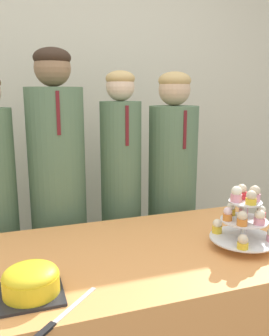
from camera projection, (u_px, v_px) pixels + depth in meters
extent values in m
cube|color=beige|center=(67.00, 103.00, 2.65)|extent=(9.00, 0.06, 2.70)
cube|color=#EF9951|center=(123.00, 334.00, 1.56)|extent=(1.63, 0.79, 0.77)
cube|color=#232328|center=(32.00, 294.00, 1.17)|extent=(0.20, 0.20, 0.01)
cylinder|color=yellow|center=(31.00, 284.00, 1.17)|extent=(0.19, 0.19, 0.06)
ellipsoid|color=yellow|center=(31.00, 274.00, 1.16)|extent=(0.18, 0.18, 0.06)
cube|color=silver|center=(76.00, 304.00, 1.12)|extent=(0.16, 0.16, 0.00)
cube|color=black|center=(43.00, 333.00, 0.99)|extent=(0.08, 0.08, 0.01)
cylinder|color=silver|center=(244.00, 224.00, 1.52)|extent=(0.02, 0.02, 0.21)
cylinder|color=silver|center=(243.00, 238.00, 1.53)|extent=(0.28, 0.28, 0.01)
cylinder|color=silver|center=(244.00, 220.00, 1.51)|extent=(0.20, 0.20, 0.01)
cylinder|color=silver|center=(245.00, 202.00, 1.50)|extent=(0.14, 0.14, 0.01)
cylinder|color=pink|center=(244.00, 225.00, 1.64)|extent=(0.04, 0.04, 0.03)
sphere|color=silver|center=(244.00, 220.00, 1.63)|extent=(0.04, 0.04, 0.04)
cylinder|color=yellow|center=(217.00, 229.00, 1.58)|extent=(0.04, 0.04, 0.03)
sphere|color=#F4E5C6|center=(217.00, 223.00, 1.58)|extent=(0.04, 0.04, 0.04)
cylinder|color=yellow|center=(243.00, 245.00, 1.42)|extent=(0.04, 0.04, 0.03)
sphere|color=beige|center=(243.00, 240.00, 1.42)|extent=(0.04, 0.04, 0.04)
cylinder|color=#E5333D|center=(261.00, 216.00, 1.52)|extent=(0.04, 0.04, 0.03)
sphere|color=white|center=(261.00, 210.00, 1.51)|extent=(0.04, 0.04, 0.04)
cylinder|color=pink|center=(243.00, 211.00, 1.58)|extent=(0.04, 0.04, 0.03)
sphere|color=white|center=(244.00, 206.00, 1.58)|extent=(0.04, 0.04, 0.04)
cylinder|color=yellow|center=(231.00, 212.00, 1.57)|extent=(0.04, 0.04, 0.03)
sphere|color=white|center=(231.00, 206.00, 1.57)|extent=(0.04, 0.04, 0.04)
cylinder|color=orange|center=(227.00, 217.00, 1.50)|extent=(0.04, 0.04, 0.03)
sphere|color=silver|center=(228.00, 211.00, 1.50)|extent=(0.04, 0.04, 0.04)
cylinder|color=orange|center=(242.00, 222.00, 1.45)|extent=(0.04, 0.04, 0.03)
sphere|color=beige|center=(242.00, 216.00, 1.44)|extent=(0.04, 0.04, 0.04)
cylinder|color=pink|center=(259.00, 221.00, 1.46)|extent=(0.05, 0.05, 0.03)
sphere|color=#F4E5C6|center=(260.00, 215.00, 1.45)|extent=(0.04, 0.04, 0.04)
cylinder|color=pink|center=(254.00, 197.00, 1.50)|extent=(0.05, 0.05, 0.03)
sphere|color=beige|center=(255.00, 191.00, 1.49)|extent=(0.04, 0.04, 0.04)
cylinder|color=#E5333D|center=(241.00, 195.00, 1.53)|extent=(0.04, 0.04, 0.03)
sphere|color=beige|center=(242.00, 189.00, 1.53)|extent=(0.04, 0.04, 0.04)
cylinder|color=pink|center=(236.00, 198.00, 1.49)|extent=(0.05, 0.05, 0.03)
sphere|color=white|center=(237.00, 191.00, 1.49)|extent=(0.04, 0.04, 0.04)
cylinder|color=yellow|center=(251.00, 201.00, 1.45)|extent=(0.04, 0.04, 0.03)
sphere|color=beige|center=(251.00, 195.00, 1.45)|extent=(0.04, 0.04, 0.04)
cylinder|color=#567556|center=(59.00, 216.00, 2.05)|extent=(0.31, 0.31, 1.46)
sphere|color=#8E6B4C|center=(52.00, 68.00, 1.87)|extent=(0.19, 0.19, 0.19)
ellipsoid|color=#332319|center=(52.00, 58.00, 1.86)|extent=(0.20, 0.20, 0.11)
cube|color=maroon|center=(58.00, 113.00, 1.78)|extent=(0.02, 0.01, 0.22)
cylinder|color=#567556|center=(121.00, 216.00, 2.17)|extent=(0.24, 0.24, 1.38)
sphere|color=beige|center=(120.00, 87.00, 2.01)|extent=(0.16, 0.16, 0.16)
ellipsoid|color=tan|center=(120.00, 79.00, 2.00)|extent=(0.17, 0.17, 0.09)
cube|color=maroon|center=(127.00, 126.00, 1.94)|extent=(0.02, 0.01, 0.22)
cylinder|color=#567556|center=(172.00, 212.00, 2.28)|extent=(0.30, 0.30, 1.35)
sphere|color=#D6AD89|center=(174.00, 90.00, 2.12)|extent=(0.19, 0.19, 0.19)
ellipsoid|color=tan|center=(175.00, 81.00, 2.11)|extent=(0.20, 0.20, 0.11)
cube|color=maroon|center=(185.00, 130.00, 2.03)|extent=(0.02, 0.01, 0.22)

